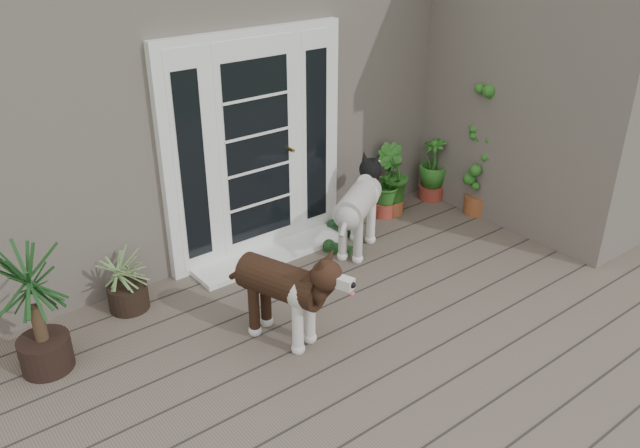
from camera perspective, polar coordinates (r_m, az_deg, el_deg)
deck at (r=5.22m, az=10.23°, el=-11.31°), size 6.20×4.60×0.12m
house_main at (r=7.77m, az=-13.02°, el=13.51°), size 7.40×4.00×3.10m
house_wing at (r=7.34m, az=20.54°, el=11.78°), size 1.60×2.40×3.10m
door_unit at (r=6.04m, az=-5.75°, el=6.81°), size 1.90×0.14×2.15m
door_step at (r=6.32m, az=-4.34°, el=-2.66°), size 1.60×0.40×0.05m
brindle_dog at (r=4.99m, az=-3.43°, el=-6.50°), size 0.68×1.00×0.77m
white_dog at (r=6.26m, az=3.36°, el=0.77°), size 0.99×0.82×0.77m
spider_plant at (r=5.63m, az=-16.92°, el=-4.59°), size 0.59×0.59×0.60m
yucca at (r=5.03m, az=-23.98°, el=-6.98°), size 0.86×0.86×1.04m
herb_a at (r=7.05m, az=5.76°, el=2.74°), size 0.57×0.57×0.53m
herb_b at (r=7.12m, az=6.42°, el=3.12°), size 0.52×0.52×0.58m
herb_c at (r=7.54m, az=9.99°, el=4.50°), size 0.53×0.53×0.63m
sapling at (r=7.11m, az=14.35°, el=6.58°), size 0.53×0.53×1.54m
clog_left at (r=6.36m, az=1.59°, el=-2.15°), size 0.27×0.35×0.10m
clog_right at (r=6.73m, az=1.64°, el=-0.44°), size 0.16×0.32×0.10m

